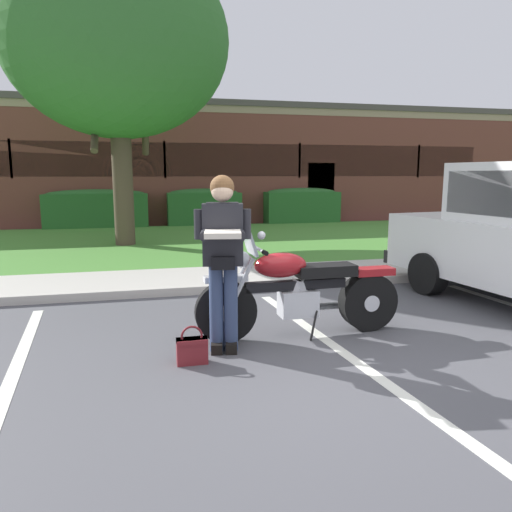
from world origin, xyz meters
TOP-DOWN VIEW (x-y plane):
  - ground_plane at (0.00, 0.00)m, footprint 140.00×140.00m
  - curb_strip at (0.00, 2.83)m, footprint 60.00×0.20m
  - concrete_walk at (0.00, 3.68)m, footprint 60.00×1.50m
  - grass_lawn at (0.00, 8.10)m, footprint 60.00×7.33m
  - stall_stripe_0 at (-2.39, 0.20)m, footprint 0.51×4.39m
  - stall_stripe_1 at (0.59, 0.20)m, footprint 0.51×4.39m
  - motorcycle at (0.42, 0.74)m, footprint 2.24×0.82m
  - rider_person at (-0.52, 0.46)m, footprint 0.53×0.62m
  - handbag at (-0.86, 0.22)m, footprint 0.28×0.13m
  - shade_tree at (-1.65, 7.78)m, footprint 5.01×5.01m
  - hedge_left at (-2.62, 12.03)m, footprint 3.15×0.90m
  - hedge_center_left at (0.79, 12.03)m, footprint 2.40×0.90m
  - hedge_center_right at (4.19, 12.03)m, footprint 2.57×0.90m
  - brick_building at (-0.43, 17.17)m, footprint 27.63×9.71m

SIDE VIEW (x-z plane):
  - ground_plane at x=0.00m, z-range 0.00..0.00m
  - stall_stripe_0 at x=-2.39m, z-range 0.00..0.01m
  - stall_stripe_1 at x=0.59m, z-range 0.00..0.01m
  - grass_lawn at x=0.00m, z-range 0.00..0.06m
  - concrete_walk at x=0.00m, z-range 0.00..0.08m
  - curb_strip at x=0.00m, z-range 0.00..0.12m
  - handbag at x=-0.86m, z-range -0.04..0.32m
  - motorcycle at x=0.42m, z-range -0.14..1.12m
  - hedge_left at x=-2.62m, z-range 0.03..1.27m
  - hedge_center_left at x=0.79m, z-range 0.03..1.27m
  - hedge_center_right at x=4.19m, z-range 0.03..1.27m
  - rider_person at x=-0.52m, z-range 0.15..1.86m
  - brick_building at x=-0.43m, z-range 0.00..4.16m
  - shade_tree at x=-1.65m, z-range 1.23..8.00m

